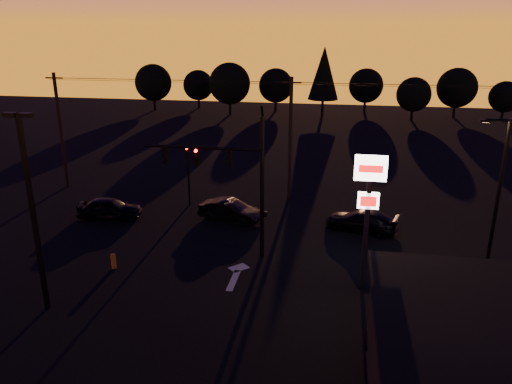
{
  "coord_description": "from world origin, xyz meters",
  "views": [
    {
      "loc": [
        5.44,
        -21.32,
        12.67
      ],
      "look_at": [
        1.0,
        5.0,
        3.5
      ],
      "focal_mm": 35.0,
      "sensor_mm": 36.0,
      "label": 1
    }
  ],
  "objects_px": {
    "traffic_signal_mast": "(233,172)",
    "bollard": "(113,261)",
    "streetlight": "(498,186)",
    "car_left": "(109,208)",
    "suv_parked": "(403,320)",
    "pylon_sign": "(369,194)",
    "secondary_signal": "(188,167)",
    "car_mid": "(230,211)",
    "parking_lot_light": "(31,202)",
    "car_right": "(362,221)"
  },
  "relations": [
    {
      "from": "car_left",
      "to": "car_mid",
      "type": "relative_size",
      "value": 0.99
    },
    {
      "from": "streetlight",
      "to": "car_mid",
      "type": "xyz_separation_m",
      "value": [
        -15.32,
        3.47,
        -3.72
      ]
    },
    {
      "from": "car_right",
      "to": "suv_parked",
      "type": "bearing_deg",
      "value": 23.75
    },
    {
      "from": "streetlight",
      "to": "car_left",
      "type": "relative_size",
      "value": 1.9
    },
    {
      "from": "car_left",
      "to": "secondary_signal",
      "type": "bearing_deg",
      "value": -59.89
    },
    {
      "from": "secondary_signal",
      "to": "bollard",
      "type": "distance_m",
      "value": 10.58
    },
    {
      "from": "bollard",
      "to": "streetlight",
      "type": "bearing_deg",
      "value": 11.93
    },
    {
      "from": "suv_parked",
      "to": "car_right",
      "type": "bearing_deg",
      "value": 109.16
    },
    {
      "from": "parking_lot_light",
      "to": "bollard",
      "type": "relative_size",
      "value": 11.23
    },
    {
      "from": "pylon_sign",
      "to": "car_mid",
      "type": "xyz_separation_m",
      "value": [
        -8.41,
        7.47,
        -4.21
      ]
    },
    {
      "from": "secondary_signal",
      "to": "pylon_sign",
      "type": "height_order",
      "value": "pylon_sign"
    },
    {
      "from": "suv_parked",
      "to": "secondary_signal",
      "type": "bearing_deg",
      "value": 146.41
    },
    {
      "from": "car_left",
      "to": "car_right",
      "type": "distance_m",
      "value": 16.74
    },
    {
      "from": "streetlight",
      "to": "car_mid",
      "type": "distance_m",
      "value": 16.14
    },
    {
      "from": "traffic_signal_mast",
      "to": "secondary_signal",
      "type": "bearing_deg",
      "value": 123.19
    },
    {
      "from": "traffic_signal_mast",
      "to": "pylon_sign",
      "type": "xyz_separation_m",
      "value": [
        7.1,
        -2.49,
        -0.02
      ]
    },
    {
      "from": "secondary_signal",
      "to": "bollard",
      "type": "height_order",
      "value": "secondary_signal"
    },
    {
      "from": "streetlight",
      "to": "suv_parked",
      "type": "height_order",
      "value": "streetlight"
    },
    {
      "from": "streetlight",
      "to": "suv_parked",
      "type": "relative_size",
      "value": 1.49
    },
    {
      "from": "pylon_sign",
      "to": "streetlight",
      "type": "height_order",
      "value": "streetlight"
    },
    {
      "from": "traffic_signal_mast",
      "to": "bollard",
      "type": "relative_size",
      "value": 10.54
    },
    {
      "from": "car_mid",
      "to": "secondary_signal",
      "type": "bearing_deg",
      "value": 70.55
    },
    {
      "from": "secondary_signal",
      "to": "streetlight",
      "type": "bearing_deg",
      "value": -17.56
    },
    {
      "from": "traffic_signal_mast",
      "to": "streetlight",
      "type": "xyz_separation_m",
      "value": [
        14.01,
        1.51,
        -0.52
      ]
    },
    {
      "from": "pylon_sign",
      "to": "car_left",
      "type": "height_order",
      "value": "pylon_sign"
    },
    {
      "from": "bollard",
      "to": "suv_parked",
      "type": "height_order",
      "value": "suv_parked"
    },
    {
      "from": "traffic_signal_mast",
      "to": "car_right",
      "type": "height_order",
      "value": "traffic_signal_mast"
    },
    {
      "from": "streetlight",
      "to": "car_right",
      "type": "bearing_deg",
      "value": 154.49
    },
    {
      "from": "streetlight",
      "to": "car_right",
      "type": "distance_m",
      "value": 8.35
    },
    {
      "from": "traffic_signal_mast",
      "to": "parking_lot_light",
      "type": "distance_m",
      "value": 10.19
    },
    {
      "from": "traffic_signal_mast",
      "to": "car_right",
      "type": "distance_m",
      "value": 9.66
    },
    {
      "from": "pylon_sign",
      "to": "car_right",
      "type": "distance_m",
      "value": 8.38
    },
    {
      "from": "bollard",
      "to": "suv_parked",
      "type": "distance_m",
      "value": 15.16
    },
    {
      "from": "streetlight",
      "to": "bollard",
      "type": "distance_m",
      "value": 20.91
    },
    {
      "from": "pylon_sign",
      "to": "suv_parked",
      "type": "relative_size",
      "value": 1.26
    },
    {
      "from": "parking_lot_light",
      "to": "car_right",
      "type": "height_order",
      "value": "parking_lot_light"
    },
    {
      "from": "secondary_signal",
      "to": "streetlight",
      "type": "xyz_separation_m",
      "value": [
        18.91,
        -5.99,
        1.56
      ]
    },
    {
      "from": "secondary_signal",
      "to": "car_right",
      "type": "distance_m",
      "value": 12.68
    },
    {
      "from": "pylon_sign",
      "to": "car_mid",
      "type": "relative_size",
      "value": 1.6
    },
    {
      "from": "pylon_sign",
      "to": "car_left",
      "type": "relative_size",
      "value": 1.61
    },
    {
      "from": "traffic_signal_mast",
      "to": "bollard",
      "type": "bearing_deg",
      "value": -155.76
    },
    {
      "from": "suv_parked",
      "to": "bollard",
      "type": "bearing_deg",
      "value": 178.11
    },
    {
      "from": "bollard",
      "to": "suv_parked",
      "type": "xyz_separation_m",
      "value": [
        14.7,
        -3.7,
        0.34
      ]
    },
    {
      "from": "car_right",
      "to": "suv_parked",
      "type": "height_order",
      "value": "suv_parked"
    },
    {
      "from": "traffic_signal_mast",
      "to": "car_mid",
      "type": "xyz_separation_m",
      "value": [
        -1.31,
        4.97,
        -4.24
      ]
    },
    {
      "from": "traffic_signal_mast",
      "to": "secondary_signal",
      "type": "relative_size",
      "value": 1.97
    },
    {
      "from": "parking_lot_light",
      "to": "streetlight",
      "type": "height_order",
      "value": "parking_lot_light"
    },
    {
      "from": "pylon_sign",
      "to": "car_left",
      "type": "bearing_deg",
      "value": 158.47
    },
    {
      "from": "streetlight",
      "to": "bollard",
      "type": "relative_size",
      "value": 9.83
    },
    {
      "from": "traffic_signal_mast",
      "to": "parking_lot_light",
      "type": "xyz_separation_m",
      "value": [
        -7.4,
        -6.99,
        0.33
      ]
    }
  ]
}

